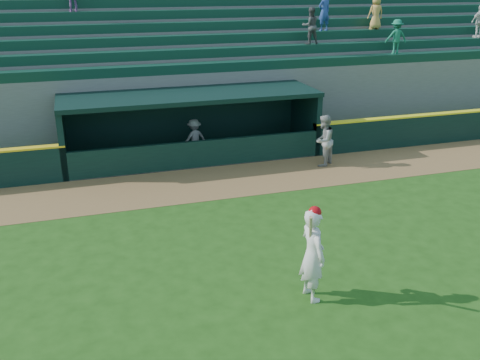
# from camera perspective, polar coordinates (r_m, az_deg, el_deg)

# --- Properties ---
(ground) EXTENTS (120.00, 120.00, 0.00)m
(ground) POSITION_cam_1_polar(r_m,az_deg,el_deg) (13.56, 2.03, -7.45)
(ground) COLOR #204B12
(ground) RESTS_ON ground
(warning_track) EXTENTS (40.00, 3.00, 0.01)m
(warning_track) POSITION_cam_1_polar(r_m,az_deg,el_deg) (17.84, -3.15, -0.27)
(warning_track) COLOR brown
(warning_track) RESTS_ON ground
(dugout_player_front) EXTENTS (1.15, 1.12, 1.86)m
(dugout_player_front) POSITION_cam_1_polar(r_m,az_deg,el_deg) (19.43, 8.90, 4.18)
(dugout_player_front) COLOR #9D9D98
(dugout_player_front) RESTS_ON ground
(dugout_player_inside) EXTENTS (1.05, 0.77, 1.46)m
(dugout_player_inside) POSITION_cam_1_polar(r_m,az_deg,el_deg) (20.28, -4.88, 4.48)
(dugout_player_inside) COLOR #9F9F9A
(dugout_player_inside) RESTS_ON ground
(dugout) EXTENTS (9.40, 2.80, 2.46)m
(dugout) POSITION_cam_1_polar(r_m,az_deg,el_deg) (20.31, -5.41, 6.32)
(dugout) COLOR slate
(dugout) RESTS_ON ground
(stands) EXTENTS (34.50, 6.27, 6.98)m
(stands) POSITION_cam_1_polar(r_m,az_deg,el_deg) (24.49, -7.76, 11.20)
(stands) COLOR slate
(stands) RESTS_ON ground
(batter_at_plate) EXTENTS (0.60, 0.85, 2.14)m
(batter_at_plate) POSITION_cam_1_polar(r_m,az_deg,el_deg) (11.30, 7.75, -7.76)
(batter_at_plate) COLOR silver
(batter_at_plate) RESTS_ON ground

